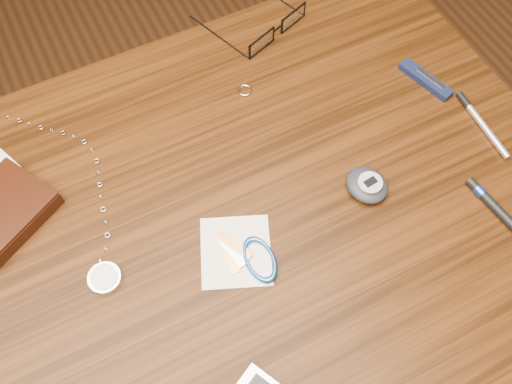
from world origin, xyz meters
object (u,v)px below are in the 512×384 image
Objects in this scene: wallet_and_card at (1,211)px; pedometer at (367,185)px; notepad_keys at (248,255)px; pocket_knife at (426,80)px; desk at (216,267)px; pocket_watch at (102,269)px; eyeglasses at (274,28)px; silver_pen at (479,119)px.

wallet_and_card is 2.87× the size of pedometer.
notepad_keys is 1.37× the size of pocket_knife.
pedometer is at bearing -22.05° from wallet_and_card.
notepad_keys is at bearing -174.93° from pedometer.
desk is 0.25m from pedometer.
pocket_watch is at bearing 171.87° from desk.
pocket_knife is at bearing -50.07° from eyeglasses.
eyeglasses is 0.38m from notepad_keys.
silver_pen is at bearing -0.86° from desk.
pocket_watch is at bearing -55.91° from wallet_and_card.
desk is 0.30m from wallet_and_card.
wallet_and_card is at bearing -164.82° from eyeglasses.
eyeglasses reaches higher than wallet_and_card.
wallet_and_card reaches higher than silver_pen.
desk is at bearing 172.53° from pedometer.
pocket_watch is at bearing 159.16° from notepad_keys.
wallet_and_card is 1.50× the size of notepad_keys.
pedometer is (-0.02, -0.31, -0.00)m from eyeglasses.
pocket_watch is 4.90× the size of pedometer.
eyeglasses is at bearing 49.58° from desk.
eyeglasses is 1.38× the size of silver_pen.
eyeglasses is 0.46m from pocket_watch.
pocket_watch is 0.56m from silver_pen.
notepad_keys is at bearing -37.17° from wallet_and_card.
desk is 0.42m from pocket_knife.
wallet_and_card is 2.05× the size of pocket_knife.
desk is at bearing -130.42° from eyeglasses.
desk is 3.13× the size of pocket_watch.
pocket_knife is 0.10m from silver_pen.
silver_pen is (0.42, -0.01, 0.11)m from desk.
wallet_and_card is 0.16m from pocket_watch.
wallet_and_card is at bearing 166.31° from silver_pen.
silver_pen is at bearing 5.65° from notepad_keys.
pocket_knife is at bearing 105.15° from silver_pen.
desk is at bearing -8.13° from pocket_watch.
eyeglasses reaches higher than pocket_knife.
pocket_knife is at bearing 33.27° from pedometer.
eyeglasses is 0.25m from pocket_knife.
pocket_watch is at bearing -172.66° from pocket_knife.
wallet_and_card reaches higher than pocket_watch.
eyeglasses is at bearing 57.51° from notepad_keys.
desk is 10.95× the size of pocket_knife.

